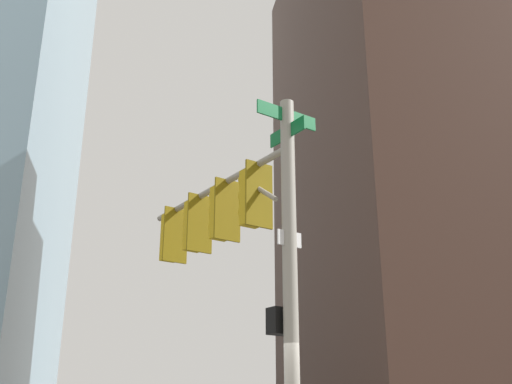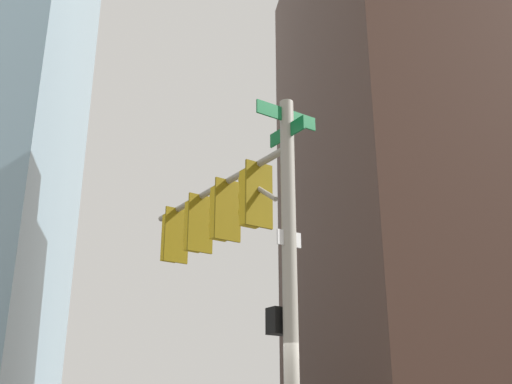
% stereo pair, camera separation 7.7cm
% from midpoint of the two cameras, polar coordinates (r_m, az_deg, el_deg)
% --- Properties ---
extents(signal_pole_assembly, '(4.63, 2.53, 6.46)m').
position_cam_midpoint_polar(signal_pole_assembly, '(11.04, -1.98, -4.16)').
color(signal_pole_assembly, '#9E998C').
rests_on(signal_pole_assembly, ground_plane).
extents(building_brick_nearside, '(22.44, 21.61, 37.69)m').
position_cam_midpoint_polar(building_brick_nearside, '(45.79, 18.39, 3.20)').
color(building_brick_nearside, '#4C3328').
rests_on(building_brick_nearside, ground_plane).
extents(building_brick_midblock, '(17.13, 18.97, 36.75)m').
position_cam_midpoint_polar(building_brick_midblock, '(54.09, 15.75, -1.19)').
color(building_brick_midblock, '#4C3328').
rests_on(building_brick_midblock, ground_plane).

